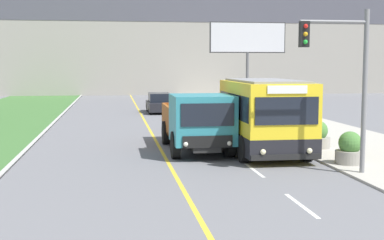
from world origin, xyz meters
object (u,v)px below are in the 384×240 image
Objects in this scene: car_distant at (159,103)px; planter_round_far at (266,119)px; traffic_light_mast at (345,70)px; planter_round_near at (350,150)px; city_bus at (265,117)px; planter_round_third at (285,126)px; planter_round_second at (318,136)px; dump_truck at (198,123)px; billboard_large at (248,41)px.

car_distant is 12.31m from planter_round_far.
traffic_light_mast is 4.49× the size of planter_round_far.
car_distant reaches higher than planter_round_near.
traffic_light_mast reaches higher than planter_round_near.
traffic_light_mast reaches higher than city_bus.
traffic_light_mast is 4.61× the size of planter_round_near.
traffic_light_mast is (1.37, -4.20, 1.90)m from city_bus.
traffic_light_mast is at bearing -96.15° from planter_round_third.
planter_round_near is at bearing -93.77° from planter_round_second.
city_bus is 2.88m from planter_round_second.
car_distant is (0.02, 18.57, -0.54)m from dump_truck.
city_bus is 1.03× the size of traffic_light_mast.
planter_round_far is at bearing 91.22° from planter_round_second.
planter_round_second is at bearing 19.44° from city_bus.
billboard_large reaches higher than planter_round_far.
planter_round_second is 0.96× the size of planter_round_third.
traffic_light_mast is at bearing -97.72° from billboard_large.
billboard_large is 6.10× the size of planter_round_second.
billboard_large is at bearing 77.49° from city_bus.
dump_truck is 6.01m from planter_round_near.
car_distant is 24.03m from traffic_light_mast.
planter_round_near is at bearing -35.51° from dump_truck.
planter_round_third is at bearing -91.77° from planter_round_far.
planter_round_second is at bearing 86.23° from planter_round_near.
planter_round_near is (4.84, -22.04, -0.11)m from car_distant.
traffic_light_mast is 27.00m from billboard_large.
city_bus is 0.84× the size of dump_truck.
traffic_light_mast is (3.88, -23.56, 2.71)m from car_distant.
city_bus reaches higher than dump_truck.
billboard_large is 18.82m from planter_round_third.
city_bus is at bearing -102.51° from billboard_large.
dump_truck is 5.14m from planter_round_second.
planter_round_near is 0.97× the size of planter_round_far.
dump_truck is at bearing -142.54° from planter_round_third.
dump_truck is at bearing -178.68° from planter_round_second.
billboard_large is at bearing 79.87° from planter_round_far.
dump_truck is 18.58m from car_distant.
planter_round_near is at bearing 57.70° from traffic_light_mast.
planter_round_second is at bearing 76.79° from traffic_light_mast.
billboard_large is 22.25m from planter_round_second.
planter_round_near is 3.59m from planter_round_second.
planter_round_near is at bearing -48.99° from city_bus.
planter_round_near is at bearing -89.79° from planter_round_third.
car_distant is at bearing 113.60° from planter_round_far.
planter_round_far is (0.11, 3.59, -0.01)m from planter_round_third.
dump_truck reaches higher than car_distant.
city_bus is 3.67m from planter_round_near.
city_bus reaches higher than planter_round_second.
traffic_light_mast reaches higher than planter_round_third.
city_bus reaches higher than car_distant.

